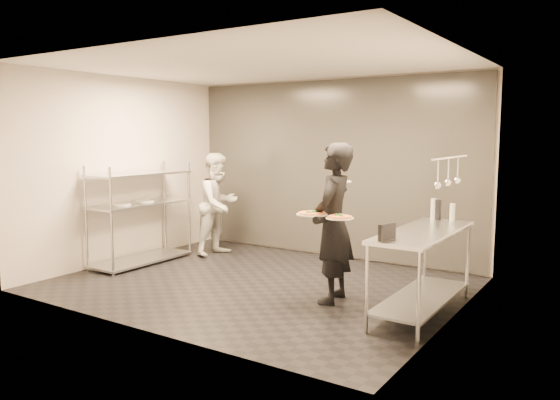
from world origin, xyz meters
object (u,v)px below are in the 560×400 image
Objects in this scene: chef at (218,204)px; pizza_plate_far at (340,217)px; pass_rack at (140,212)px; pos_monitor at (387,232)px; pizza_plate_near at (312,214)px; bottle_green at (434,209)px; salad_plate at (340,180)px; bottle_clear at (452,212)px; bottle_dark at (438,210)px; waiter at (333,223)px; prep_counter at (423,257)px.

chef is 3.27m from pizza_plate_far.
pass_rack is 7.06× the size of pos_monitor.
bottle_green is (1.02, 1.15, -0.00)m from pizza_plate_near.
chef is at bearing 153.40° from pizza_plate_far.
salad_plate is at bearing 79.49° from pizza_plate_near.
bottle_dark reaches higher than bottle_clear.
pass_rack is 4.49m from bottle_clear.
waiter reaches higher than bottle_clear.
pizza_plate_near is (3.16, -0.35, 0.28)m from pass_rack.
pizza_plate_near is at bearing 174.99° from pos_monitor.
bottle_green is (0.67, 1.16, 0.01)m from pizza_plate_far.
pizza_plate_far is 0.78m from pos_monitor.
pos_monitor is (0.69, -0.36, -0.04)m from pizza_plate_far.
bottle_green reaches higher than bottle_clear.
pos_monitor is at bearing -88.99° from bottle_green.
salad_plate is at bearing -177.06° from waiter.
chef is at bearing 160.33° from salad_plate.
waiter is 6.00× the size of pizza_plate_far.
chef is 4.65× the size of pizza_plate_near.
chef is 7.22× the size of pos_monitor.
pizza_plate_far reaches higher than prep_counter.
prep_counter is at bearing 23.87° from pizza_plate_far.
pizza_plate_far is at bearing -5.81° from pass_rack.
pos_monitor is at bearing -19.50° from pizza_plate_near.
chef is at bearing 175.21° from bottle_green.
pass_rack is 4.27m from bottle_green.
prep_counter is 0.90m from bottle_clear.
pass_rack reaches higher than prep_counter.
pass_rack reaches higher than pizza_plate_near.
waiter is 1.31m from bottle_dark.
chef is at bearing -123.90° from waiter.
pizza_plate_near is 1.70× the size of bottle_clear.
chef reaches higher than bottle_green.
pizza_plate_far is 1.27× the size of bottle_dark.
pos_monitor is (0.90, -0.60, 0.08)m from waiter.
pizza_plate_near is at bearing 178.04° from pizza_plate_far.
pass_rack is at bearing -169.68° from bottle_clear.
pizza_plate_far is 1.35× the size of pos_monitor.
pass_rack is 7.72× the size of bottle_clear.
salad_plate is 1.35m from pos_monitor.
prep_counter is at bearing 95.03° from pos_monitor.
prep_counter is 3.89m from chef.
chef is 2.95m from pizza_plate_near.
pos_monitor is at bearing -97.39° from bottle_clear.
salad_plate is at bearing 2.72° from pass_rack.
bottle_dark is (0.99, 0.64, -0.36)m from salad_plate.
pos_monitor is 0.90× the size of bottle_green.
pos_monitor is (-0.12, -0.72, 0.38)m from prep_counter.
pizza_plate_far is 1.36m from bottle_dark.
waiter is 0.30m from pizza_plate_near.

